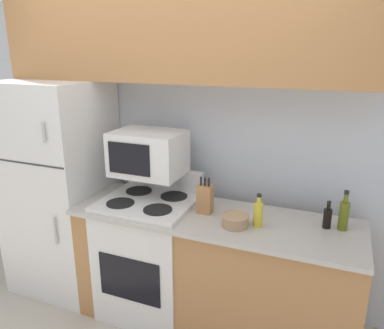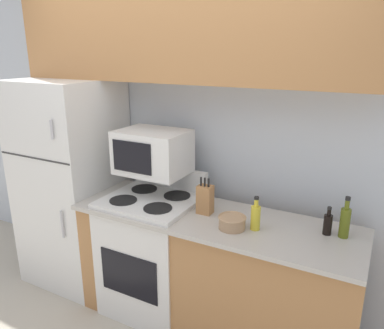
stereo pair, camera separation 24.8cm
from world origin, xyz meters
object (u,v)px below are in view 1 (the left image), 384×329
object	(u,v)px
refrigerator	(61,188)
knife_block	(205,199)
bottle_soy_sauce	(327,217)
stove	(150,254)
microwave	(148,153)
bowl	(235,220)
bottle_olive_oil	(344,215)
bottle_cooking_spray	(258,214)

from	to	relation	value
refrigerator	knife_block	world-z (taller)	refrigerator
bottle_soy_sauce	stove	bearing A→B (deg)	-175.53
bottle_soy_sauce	microwave	bearing A→B (deg)	179.81
bowl	microwave	bearing A→B (deg)	164.18
stove	microwave	size ratio (longest dim) A/B	2.14
bowl	bottle_olive_oil	size ratio (longest dim) A/B	0.69
microwave	knife_block	world-z (taller)	microwave
microwave	bottle_cooking_spray	world-z (taller)	microwave
stove	knife_block	distance (m)	0.68
refrigerator	stove	distance (m)	0.95
microwave	refrigerator	bearing A→B (deg)	-177.46
bottle_cooking_spray	bottle_soy_sauce	world-z (taller)	bottle_cooking_spray
refrigerator	bottle_soy_sauce	xyz separation A→B (m)	(2.09, 0.03, 0.09)
refrigerator	bowl	xyz separation A→B (m)	(1.55, -0.17, 0.06)
bottle_cooking_spray	bottle_soy_sauce	xyz separation A→B (m)	(0.41, 0.15, -0.02)
stove	bottle_soy_sauce	distance (m)	1.33
refrigerator	bowl	world-z (taller)	refrigerator
stove	bottle_cooking_spray	distance (m)	0.96
refrigerator	knife_block	distance (m)	1.30
bottle_olive_oil	bowl	bearing A→B (deg)	-161.59
bottle_olive_oil	knife_block	bearing A→B (deg)	-174.49
bottle_soy_sauce	bottle_olive_oil	world-z (taller)	bottle_olive_oil
bowl	bottle_cooking_spray	xyz separation A→B (m)	(0.13, 0.06, 0.04)
bowl	stove	bearing A→B (deg)	171.29
refrigerator	bottle_olive_oil	xyz separation A→B (m)	(2.18, 0.04, 0.12)
knife_block	bottle_cooking_spray	bearing A→B (deg)	-10.30
microwave	bottle_soy_sauce	world-z (taller)	microwave
refrigerator	microwave	world-z (taller)	refrigerator
microwave	bottle_cooking_spray	bearing A→B (deg)	-9.90
bottle_cooking_spray	bottle_olive_oil	bearing A→B (deg)	17.23
bottle_cooking_spray	bottle_olive_oil	world-z (taller)	bottle_olive_oil
microwave	bottle_cooking_spray	xyz separation A→B (m)	(0.86, -0.15, -0.27)
bowl	bottle_soy_sauce	xyz separation A→B (m)	(0.54, 0.20, 0.03)
bowl	bottle_olive_oil	distance (m)	0.67
stove	knife_block	xyz separation A→B (m)	(0.44, 0.02, 0.52)
knife_block	microwave	bearing A→B (deg)	170.42
stove	bowl	xyz separation A→B (m)	(0.69, -0.11, 0.46)
microwave	knife_block	distance (m)	0.54
microwave	bottle_cooking_spray	size ratio (longest dim) A/B	2.30
stove	bottle_cooking_spray	bearing A→B (deg)	-3.46
bottle_soy_sauce	bottle_cooking_spray	bearing A→B (deg)	-160.38
bowl	bottle_cooking_spray	size ratio (longest dim) A/B	0.82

